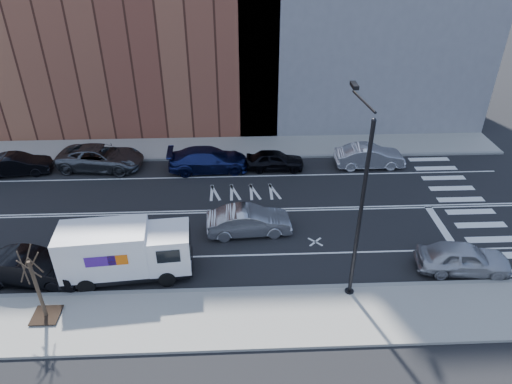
{
  "coord_description": "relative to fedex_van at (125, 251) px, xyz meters",
  "views": [
    {
      "loc": [
        1.83,
        -23.39,
        15.69
      ],
      "look_at": [
        2.82,
        -0.1,
        1.4
      ],
      "focal_mm": 32.0,
      "sensor_mm": 36.0,
      "label": 1
    }
  ],
  "objects": [
    {
      "name": "far_parked_f",
      "position": [
        15.08,
        11.02,
        -0.73
      ],
      "size": [
        4.9,
        1.76,
        1.61
      ],
      "primitive_type": "imported",
      "rotation": [
        0.0,
        0.0,
        1.58
      ],
      "color": "silver",
      "rests_on": "ground"
    },
    {
      "name": "sidewalk_far",
      "position": [
        3.88,
        14.4,
        -1.46
      ],
      "size": [
        44.0,
        3.6,
        0.15
      ],
      "primitive_type": "cube",
      "color": "gray",
      "rests_on": "ground"
    },
    {
      "name": "far_parked_d",
      "position": [
        3.58,
        10.98,
        -0.7
      ],
      "size": [
        5.78,
        2.54,
        1.65
      ],
      "primitive_type": "imported",
      "rotation": [
        0.0,
        0.0,
        1.61
      ],
      "color": "navy",
      "rests_on": "ground"
    },
    {
      "name": "street_tree",
      "position": [
        -3.12,
        -2.8,
        -0.08
      ],
      "size": [
        1.2,
        1.2,
        3.75
      ],
      "color": "black",
      "rests_on": "ground"
    },
    {
      "name": "far_parked_b",
      "position": [
        -9.72,
        10.97,
        -0.8
      ],
      "size": [
        4.58,
        2.08,
        1.46
      ],
      "primitive_type": "imported",
      "rotation": [
        0.0,
        0.0,
        1.7
      ],
      "color": "black",
      "rests_on": "ground"
    },
    {
      "name": "far_parked_e",
      "position": [
        8.26,
        10.92,
        -0.83
      ],
      "size": [
        4.18,
        1.83,
        1.4
      ],
      "primitive_type": "imported",
      "rotation": [
        0.0,
        0.0,
        1.53
      ],
      "color": "black",
      "rests_on": "ground"
    },
    {
      "name": "sidewalk_near",
      "position": [
        3.88,
        -3.2,
        -1.46
      ],
      "size": [
        44.0,
        3.6,
        0.15
      ],
      "primitive_type": "cube",
      "color": "gray",
      "rests_on": "ground"
    },
    {
      "name": "far_parked_c",
      "position": [
        -4.12,
        11.62,
        -0.7
      ],
      "size": [
        6.25,
        3.41,
        1.66
      ],
      "primitive_type": "imported",
      "rotation": [
        0.0,
        0.0,
        1.46
      ],
      "color": "#4F5156",
      "rests_on": "ground"
    },
    {
      "name": "road_markings",
      "position": [
        3.88,
        5.6,
        -1.53
      ],
      "size": [
        40.0,
        8.6,
        0.01
      ],
      "primitive_type": null,
      "color": "white",
      "rests_on": "ground"
    },
    {
      "name": "ground",
      "position": [
        3.88,
        5.6,
        -1.53
      ],
      "size": [
        120.0,
        120.0,
        0.0
      ],
      "primitive_type": "plane",
      "color": "black",
      "rests_on": "ground"
    },
    {
      "name": "streetlight",
      "position": [
        10.88,
        -1.31,
        3.55
      ],
      "size": [
        0.44,
        4.02,
        9.34
      ],
      "color": "black",
      "rests_on": "ground"
    },
    {
      "name": "curb_far",
      "position": [
        3.88,
        12.6,
        -1.45
      ],
      "size": [
        44.0,
        0.25,
        0.17
      ],
      "primitive_type": "cube",
      "color": "gray",
      "rests_on": "ground"
    },
    {
      "name": "crosswalk",
      "position": [
        19.88,
        5.6,
        -1.53
      ],
      "size": [
        3.0,
        14.0,
        0.01
      ],
      "primitive_type": null,
      "color": "white",
      "rests_on": "ground"
    },
    {
      "name": "near_parked_front",
      "position": [
        16.95,
        -0.35,
        -0.74
      ],
      "size": [
        4.79,
        2.28,
        1.58
      ],
      "primitive_type": "imported",
      "rotation": [
        0.0,
        0.0,
        1.48
      ],
      "color": "#B6B6BB",
      "rests_on": "ground"
    },
    {
      "name": "driving_sedan",
      "position": [
        6.19,
        3.36,
        -0.74
      ],
      "size": [
        4.88,
        2.0,
        1.57
      ],
      "primitive_type": "imported",
      "rotation": [
        0.0,
        0.0,
        1.64
      ],
      "color": "#A0A0A5",
      "rests_on": "ground"
    },
    {
      "name": "curb_near",
      "position": [
        3.88,
        -1.4,
        -1.45
      ],
      "size": [
        44.0,
        0.25,
        0.17
      ],
      "primitive_type": "cube",
      "color": "gray",
      "rests_on": "ground"
    },
    {
      "name": "fedex_van",
      "position": [
        0.0,
        0.0,
        0.0
      ],
      "size": [
        6.54,
        2.71,
        2.92
      ],
      "rotation": [
        0.0,
        0.0,
        0.09
      ],
      "color": "black",
      "rests_on": "ground"
    },
    {
      "name": "near_parked_rear_a",
      "position": [
        -4.61,
        -0.22,
        -0.71
      ],
      "size": [
        5.15,
        2.37,
        1.63
      ],
      "primitive_type": "imported",
      "rotation": [
        0.0,
        0.0,
        1.44
      ],
      "color": "black",
      "rests_on": "ground"
    }
  ]
}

